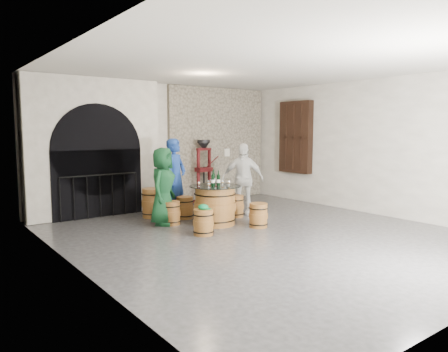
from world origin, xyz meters
TOP-DOWN VIEW (x-y plane):
  - ground at (0.00, 0.00)m, footprint 8.00×8.00m
  - wall_back at (0.00, 4.00)m, footprint 8.00×0.00m
  - wall_left at (-3.50, 0.00)m, footprint 0.00×8.00m
  - wall_right at (3.50, 0.00)m, footprint 0.00×8.00m
  - ceiling at (0.00, 0.00)m, footprint 8.00×8.00m
  - stone_facing_panel at (1.80, 3.94)m, footprint 3.20×0.12m
  - arched_opening at (-1.90, 3.74)m, footprint 3.10×0.60m
  - shuttered_window at (3.38, 2.40)m, footprint 0.23×1.10m
  - barrel_table at (-0.22, 1.25)m, footprint 1.09×1.09m
  - barrel_stool_left at (-0.96, 1.81)m, footprint 0.41×0.41m
  - barrel_stool_far at (-0.41, 2.16)m, footprint 0.41×0.41m
  - barrel_stool_right at (0.63, 1.63)m, footprint 0.41×0.41m
  - barrel_stool_near_right at (0.35, 0.51)m, footprint 0.41×0.41m
  - barrel_stool_near_left at (-0.93, 0.64)m, footprint 0.41×0.41m
  - green_cap at (-0.92, 0.64)m, footprint 0.24×0.19m
  - person_green at (-1.10, 1.91)m, footprint 0.95×0.91m
  - person_blue at (-0.47, 2.46)m, footprint 0.79×0.70m
  - person_white at (0.96, 1.78)m, footprint 0.99×1.00m
  - wine_bottle_left at (-0.28, 1.24)m, footprint 0.08×0.08m
  - wine_bottle_center at (-0.18, 1.19)m, footprint 0.08×0.08m
  - wine_bottle_right at (-0.11, 1.45)m, footprint 0.08×0.08m
  - tasting_glass_a at (-0.50, 1.09)m, footprint 0.05×0.05m
  - tasting_glass_b at (-0.04, 1.23)m, footprint 0.05×0.05m
  - tasting_glass_c at (-0.27, 1.43)m, footprint 0.05×0.05m
  - tasting_glass_d at (-0.10, 1.56)m, footprint 0.05×0.05m
  - tasting_glass_e at (0.05, 1.12)m, footprint 0.05×0.05m
  - tasting_glass_f at (-0.56, 1.35)m, footprint 0.05×0.05m
  - side_barrel at (-0.93, 2.73)m, footprint 0.50×0.50m
  - corking_press at (1.06, 3.55)m, footprint 0.71×0.40m
  - control_box at (2.05, 3.86)m, footprint 0.18×0.10m

SIDE VIEW (x-z plane):
  - ground at x=0.00m, z-range 0.00..0.00m
  - barrel_stool_left at x=-0.96m, z-range 0.00..0.50m
  - barrel_stool_far at x=-0.41m, z-range 0.00..0.50m
  - barrel_stool_right at x=0.63m, z-range 0.00..0.50m
  - barrel_stool_near_right at x=0.35m, z-range 0.00..0.50m
  - barrel_stool_near_left at x=-0.93m, z-range 0.00..0.50m
  - side_barrel at x=-0.93m, z-range 0.00..0.67m
  - barrel_table at x=-0.22m, z-range 0.00..0.83m
  - green_cap at x=-0.92m, z-range 0.49..0.60m
  - person_green at x=-1.10m, z-range 0.00..1.64m
  - person_white at x=0.96m, z-range 0.00..1.69m
  - tasting_glass_a at x=-0.50m, z-range 0.83..0.93m
  - tasting_glass_b at x=-0.04m, z-range 0.83..0.93m
  - tasting_glass_c at x=-0.27m, z-range 0.83..0.93m
  - tasting_glass_d at x=-0.10m, z-range 0.83..0.93m
  - tasting_glass_e at x=0.05m, z-range 0.83..0.93m
  - tasting_glass_f at x=-0.56m, z-range 0.83..0.93m
  - person_blue at x=-0.47m, z-range 0.00..1.81m
  - wine_bottle_left at x=-0.28m, z-range 0.80..1.13m
  - wine_bottle_center at x=-0.18m, z-range 0.80..1.13m
  - wine_bottle_right at x=-0.11m, z-range 0.80..1.13m
  - corking_press at x=1.06m, z-range 0.14..1.88m
  - control_box at x=2.05m, z-range 1.24..1.46m
  - arched_opening at x=-1.90m, z-range -0.01..3.18m
  - wall_back at x=0.00m, z-range -2.40..5.60m
  - wall_left at x=-3.50m, z-range -2.40..5.60m
  - wall_right at x=3.50m, z-range -2.40..5.60m
  - stone_facing_panel at x=1.80m, z-range 0.01..3.19m
  - shuttered_window at x=3.38m, z-range 0.80..2.80m
  - ceiling at x=0.00m, z-range 3.20..3.20m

